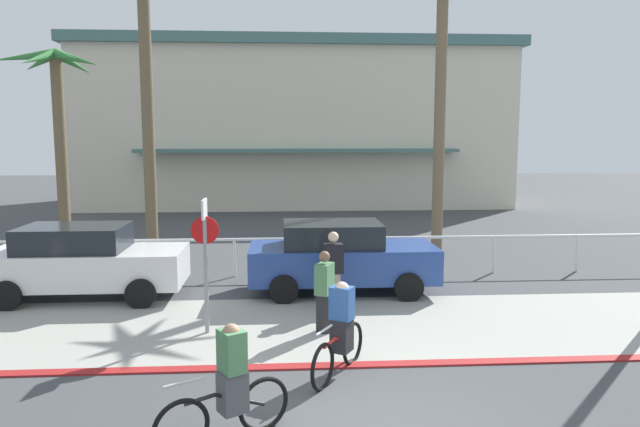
{
  "coord_description": "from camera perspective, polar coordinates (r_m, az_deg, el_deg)",
  "views": [
    {
      "loc": [
        -1.08,
        -6.95,
        3.73
      ],
      "look_at": [
        -0.23,
        6.0,
        2.01
      ],
      "focal_mm": 33.2,
      "sensor_mm": 36.0,
      "label": 1
    }
  ],
  "objects": [
    {
      "name": "ground_plane",
      "position": [
        17.39,
        -0.09,
        -4.82
      ],
      "size": [
        80.0,
        80.0,
        0.0
      ],
      "primitive_type": "plane",
      "color": "#424447"
    },
    {
      "name": "sidewalk_strip",
      "position": [
        11.81,
        1.73,
        -10.8
      ],
      "size": [
        44.0,
        4.0,
        0.02
      ],
      "primitive_type": "cube",
      "color": "#9E9E93",
      "rests_on": "ground"
    },
    {
      "name": "curb_paint",
      "position": [
        9.94,
        2.86,
        -14.39
      ],
      "size": [
        44.0,
        0.24,
        0.03
      ],
      "primitive_type": "cube",
      "color": "maroon",
      "rests_on": "ground"
    },
    {
      "name": "building_backdrop",
      "position": [
        33.24,
        -2.37,
        8.53
      ],
      "size": [
        22.58,
        9.95,
        8.55
      ],
      "color": "beige",
      "rests_on": "ground"
    },
    {
      "name": "rail_fence",
      "position": [
        15.76,
        0.25,
        -3.0
      ],
      "size": [
        23.47,
        0.08,
        1.04
      ],
      "color": "white",
      "rests_on": "ground"
    },
    {
      "name": "stop_sign_bike_lane",
      "position": [
        11.2,
        -11.0,
        -3.13
      ],
      "size": [
        0.52,
        0.56,
        2.56
      ],
      "color": "gray",
      "rests_on": "ground"
    },
    {
      "name": "palm_tree_2",
      "position": [
        20.38,
        -24.07,
        9.98
      ],
      "size": [
        3.04,
        3.49,
        6.38
      ],
      "color": "brown",
      "rests_on": "ground"
    },
    {
      "name": "palm_tree_3",
      "position": [
        18.94,
        -16.5,
        17.32
      ],
      "size": [
        2.81,
        3.6,
        9.35
      ],
      "color": "brown",
      "rests_on": "ground"
    },
    {
      "name": "palm_tree_4",
      "position": [
        19.56,
        11.67,
        15.79
      ],
      "size": [
        3.06,
        2.81,
        8.9
      ],
      "color": "#756047",
      "rests_on": "ground"
    },
    {
      "name": "car_white_1",
      "position": [
        14.59,
        -21.79,
        -4.29
      ],
      "size": [
        4.4,
        2.02,
        1.69
      ],
      "color": "white",
      "rests_on": "ground"
    },
    {
      "name": "car_blue_2",
      "position": [
        14.08,
        1.95,
        -4.16
      ],
      "size": [
        4.4,
        2.02,
        1.69
      ],
      "color": "#284793",
      "rests_on": "ground"
    },
    {
      "name": "cyclist_red_0",
      "position": [
        9.42,
        1.99,
        -11.23
      ],
      "size": [
        0.98,
        1.6,
        1.5
      ],
      "color": "black",
      "rests_on": "ground"
    },
    {
      "name": "cyclist_black_1",
      "position": [
        7.58,
        -8.77,
        -16.1
      ],
      "size": [
        1.59,
        0.98,
        1.5
      ],
      "color": "black",
      "rests_on": "ground"
    },
    {
      "name": "pedestrian_0",
      "position": [
        12.61,
        1.3,
        -5.9
      ],
      "size": [
        0.44,
        0.37,
        1.71
      ],
      "color": "gray",
      "rests_on": "ground"
    },
    {
      "name": "pedestrian_1",
      "position": [
        11.26,
        0.43,
        -7.92
      ],
      "size": [
        0.43,
        0.47,
        1.58
      ],
      "color": "#232326",
      "rests_on": "ground"
    }
  ]
}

